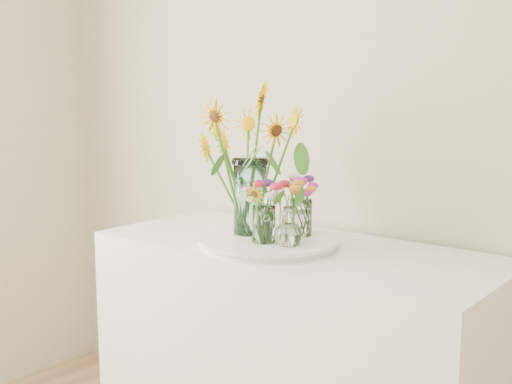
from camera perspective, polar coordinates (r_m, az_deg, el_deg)
counter at (r=2.33m, az=3.36°, el=-15.56°), size 1.40×0.60×0.90m
tray at (r=2.16m, az=1.11°, el=-4.52°), size 0.45×0.45×0.02m
mason_jar at (r=2.19m, az=-0.51°, el=-0.41°), size 0.14×0.14×0.27m
sunflower_bouquet at (r=2.18m, az=-0.52°, el=2.77°), size 0.73×0.73×0.51m
small_vase_a at (r=2.07m, az=0.72°, el=-2.92°), size 0.09×0.09×0.13m
wildflower_posy_a at (r=2.06m, az=0.72°, el=-1.70°), size 0.17×0.17×0.22m
small_vase_b at (r=2.04m, az=2.89°, el=-3.08°), size 0.10×0.10×0.13m
wildflower_posy_b at (r=2.03m, az=2.90°, el=-1.83°), size 0.19×0.19×0.22m
small_vase_c at (r=2.18m, az=4.01°, el=-2.33°), size 0.08×0.08×0.13m
wildflower_posy_c at (r=2.17m, az=4.03°, el=-1.16°), size 0.21×0.21×0.22m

